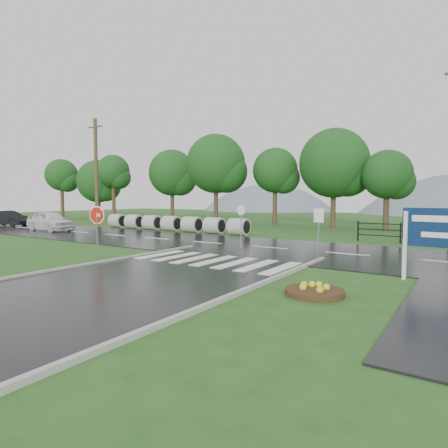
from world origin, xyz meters
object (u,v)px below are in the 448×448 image
Objects in this scene: stop_sign at (97,219)px; car_dark at (8,226)px; culvert_pipes at (171,223)px; car_white at (51,231)px.

stop_sign reaches higher than car_dark.
culvert_pipes is 3.21× the size of car_dark.
culvert_pipes is at bearing -52.61° from car_white.
stop_sign reaches higher than culvert_pipes.
culvert_pipes is at bearing 117.93° from stop_sign.
stop_sign is 0.56× the size of car_dark.
culvert_pipes is 5.73× the size of stop_sign.
culvert_pipes reaches higher than car_white.
car_dark is (-22.51, 7.41, -1.70)m from stop_sign.
culvert_pipes is 9.57m from car_white.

